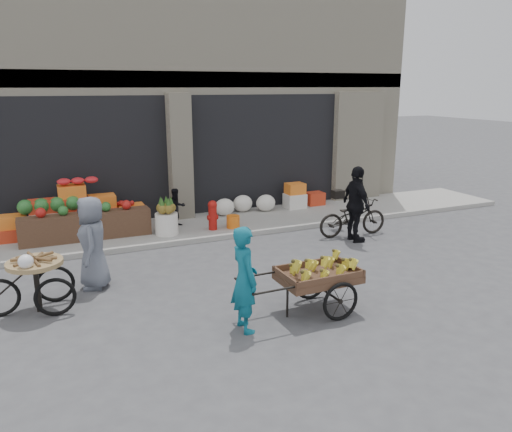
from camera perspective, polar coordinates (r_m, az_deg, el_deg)
name	(u,v)px	position (r m, az deg, el deg)	size (l,w,h in m)	color
ground	(261,290)	(8.76, 0.55, -8.50)	(80.00, 80.00, 0.00)	#424244
sidewalk	(192,228)	(12.38, -7.30, -1.33)	(18.00, 2.20, 0.12)	gray
building	(151,88)	(15.72, -11.96, 14.09)	(14.00, 6.45, 7.00)	beige
fruit_display	(83,211)	(12.06, -19.15, 0.55)	(3.10, 1.12, 1.24)	red
pineapple_bin	(167,224)	(11.64, -10.17, -0.88)	(0.52, 0.52, 0.50)	silver
fire_hydrant	(213,214)	(11.86, -4.98, 0.24)	(0.22, 0.22, 0.71)	#A5140F
orange_bucket	(233,222)	(12.03, -2.63, -0.65)	(0.32, 0.32, 0.30)	orange
right_bay_goods	(277,199)	(13.76, 2.41, 1.90)	(3.35, 0.60, 0.70)	silver
seated_person	(176,207)	(12.25, -9.08, 0.98)	(0.45, 0.35, 0.93)	black
banana_cart	(316,274)	(7.81, 6.85, -6.56)	(2.09, 0.93, 0.87)	brown
vendor_woman	(245,279)	(7.15, -1.32, -7.22)	(0.57, 0.37, 1.56)	#0E5B70
tricycle_cart	(36,277)	(8.51, -23.87, -6.43)	(1.43, 0.87, 0.95)	#9E7F51
vendor_grey	(93,243)	(9.08, -18.18, -2.92)	(0.80, 0.52, 1.63)	slate
bicycle	(353,217)	(11.95, 10.98, -0.12)	(0.60, 1.72, 0.90)	black
cyclist	(356,204)	(11.42, 11.39, 1.31)	(1.01, 0.42, 1.73)	black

